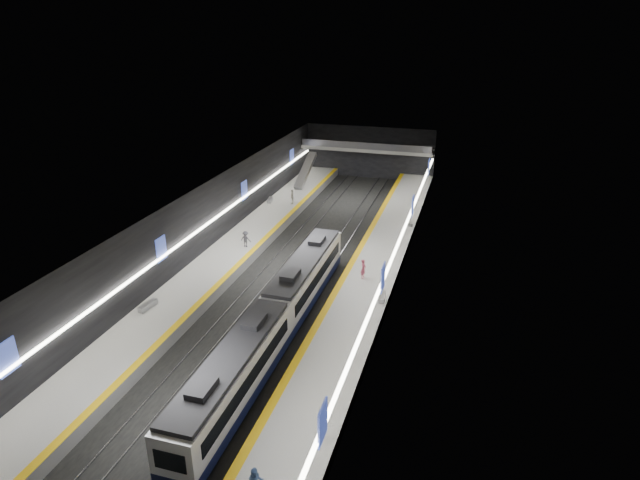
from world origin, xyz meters
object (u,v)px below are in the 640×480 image
(train, at_px, (275,318))
(passenger_left_a, at_px, (292,197))
(passenger_right_a, at_px, (363,269))
(bench_left_near, at_px, (148,306))
(passenger_left_b, at_px, (246,239))
(escalator, at_px, (306,170))
(bench_left_far, at_px, (270,200))
(bench_right_far, at_px, (410,223))
(bench_right_near, at_px, (382,297))

(train, relative_size, passenger_left_a, 15.24)
(train, distance_m, passenger_right_a, 11.85)
(bench_left_near, height_order, passenger_left_a, passenger_left_a)
(passenger_right_a, xyz_separation_m, passenger_left_a, (-13.34, 18.27, 0.06))
(bench_left_near, relative_size, passenger_left_a, 0.97)
(passenger_left_b, bearing_deg, train, 126.11)
(escalator, xyz_separation_m, passenger_right_a, (14.57, -27.70, -0.98))
(escalator, height_order, bench_left_near, escalator)
(escalator, bearing_deg, bench_left_far, -101.39)
(passenger_left_a, height_order, passenger_left_b, passenger_left_a)
(train, height_order, passenger_left_a, train)
(bench_left_far, bearing_deg, train, -78.97)
(bench_right_far, height_order, passenger_left_b, passenger_left_b)
(passenger_left_a, bearing_deg, bench_right_near, 17.31)
(bench_right_far, relative_size, passenger_left_b, 0.94)
(escalator, height_order, bench_right_far, escalator)
(passenger_right_a, height_order, passenger_left_b, passenger_right_a)
(bench_left_far, relative_size, passenger_left_b, 1.02)
(escalator, bearing_deg, passenger_right_a, -62.26)
(passenger_left_b, bearing_deg, passenger_left_a, -85.49)
(passenger_right_a, bearing_deg, train, 165.01)
(passenger_left_b, bearing_deg, bench_left_far, -73.44)
(bench_left_far, height_order, bench_right_far, bench_left_far)
(bench_right_near, bearing_deg, bench_right_far, 85.29)
(bench_right_far, relative_size, passenger_left_a, 0.83)
(bench_right_near, distance_m, bench_right_far, 18.54)
(train, height_order, bench_right_far, train)
(escalator, bearing_deg, bench_right_near, -61.38)
(escalator, bearing_deg, passenger_left_a, -82.57)
(passenger_left_a, bearing_deg, escalator, 168.76)
(passenger_right_a, distance_m, passenger_left_b, 13.91)
(escalator, distance_m, bench_left_near, 38.32)
(train, bearing_deg, bench_left_near, 178.13)
(bench_right_near, bearing_deg, passenger_left_a, 120.81)
(bench_right_far, distance_m, passenger_left_a, 15.97)
(passenger_left_a, bearing_deg, passenger_right_a, 17.46)
(bench_left_near, distance_m, passenger_right_a, 19.20)
(train, xyz_separation_m, escalator, (-10.00, 38.63, 0.70))
(escalator, height_order, passenger_right_a, escalator)
(bench_right_near, distance_m, passenger_left_b, 17.39)
(bench_right_near, height_order, passenger_right_a, passenger_right_a)
(bench_left_near, bearing_deg, escalator, 95.44)
(train, distance_m, passenger_left_b, 17.07)
(train, relative_size, passenger_right_a, 16.25)
(bench_right_near, bearing_deg, bench_left_far, 125.81)
(passenger_right_a, relative_size, passenger_left_a, 0.94)
(bench_right_far, distance_m, passenger_left_b, 19.44)
(train, height_order, bench_left_far, train)
(bench_right_near, bearing_deg, train, -138.29)
(passenger_right_a, bearing_deg, bench_right_far, -0.95)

